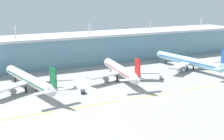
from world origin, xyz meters
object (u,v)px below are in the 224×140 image
object	(u,v)px
airliner_middle	(121,71)
safety_cone_nose_front	(191,79)
safety_cone_right_wingtip	(215,73)
airliner_near	(30,80)
airliner_far	(189,61)
baggage_cart	(161,77)
pushback_tug	(83,92)

from	to	relation	value
airliner_middle	safety_cone_nose_front	world-z (taller)	airliner_middle
airliner_middle	safety_cone_right_wingtip	size ratio (longest dim) A/B	87.19
airliner_near	safety_cone_right_wingtip	bearing A→B (deg)	-7.60
airliner_middle	airliner_far	world-z (taller)	same
airliner_middle	baggage_cart	bearing A→B (deg)	-17.10
baggage_cart	pushback_tug	bearing A→B (deg)	-172.87
airliner_middle	baggage_cart	xyz separation A→B (m)	(25.31, -7.79, -5.18)
airliner_middle	pushback_tug	distance (m)	35.86
pushback_tug	safety_cone_nose_front	distance (m)	73.63
safety_cone_nose_front	airliner_near	bearing A→B (deg)	167.33
airliner_near	baggage_cart	xyz separation A→B (m)	(82.35, -11.08, -5.19)
airliner_far	pushback_tug	distance (m)	92.24
baggage_cart	safety_cone_nose_front	size ratio (longest dim) A/B	5.69
pushback_tug	baggage_cart	size ratio (longest dim) A/B	1.24
safety_cone_nose_front	safety_cone_right_wingtip	bearing A→B (deg)	12.51
safety_cone_right_wingtip	baggage_cart	bearing A→B (deg)	172.51
safety_cone_nose_front	airliner_far	bearing A→B (deg)	53.82
airliner_near	safety_cone_nose_front	bearing A→B (deg)	-12.67
baggage_cart	airliner_far	bearing A→B (deg)	19.64
safety_cone_nose_front	safety_cone_right_wingtip	size ratio (longest dim) A/B	1.00
airliner_far	baggage_cart	distance (m)	35.08
airliner_near	safety_cone_nose_front	distance (m)	101.07
pushback_tug	safety_cone_nose_front	world-z (taller)	pushback_tug
airliner_middle	airliner_far	xyz separation A→B (m)	(57.99, 3.88, 0.01)
airliner_far	baggage_cart	size ratio (longest dim) A/B	17.86
pushback_tug	baggage_cart	world-z (taller)	baggage_cart
airliner_near	safety_cone_nose_front	world-z (taller)	airliner_near
baggage_cart	safety_cone_right_wingtip	xyz separation A→B (m)	(41.37, -5.44, -0.91)
airliner_middle	baggage_cart	distance (m)	26.98
airliner_near	baggage_cart	bearing A→B (deg)	-7.67
baggage_cart	safety_cone_nose_front	world-z (taller)	baggage_cart
airliner_far	baggage_cart	world-z (taller)	airliner_far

